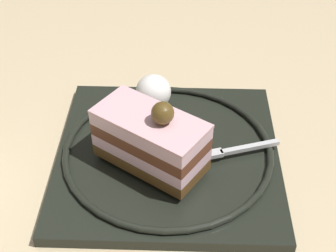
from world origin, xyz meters
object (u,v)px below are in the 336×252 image
dessert_plate (168,154)px  cake_slice (155,140)px  fork (228,151)px  whipped_cream_dollop (153,92)px

dessert_plate → cake_slice: cake_slice is taller
cake_slice → fork: (0.03, -0.07, -0.03)m
dessert_plate → cake_slice: (-0.03, 0.01, 0.04)m
dessert_plate → cake_slice: 0.05m
dessert_plate → whipped_cream_dollop: (0.07, 0.03, 0.03)m
cake_slice → whipped_cream_dollop: (0.09, 0.02, -0.01)m
whipped_cream_dollop → fork: 0.12m
fork → whipped_cream_dollop: bearing=57.1°
cake_slice → whipped_cream_dollop: cake_slice is taller
dessert_plate → cake_slice: size_ratio=2.23×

